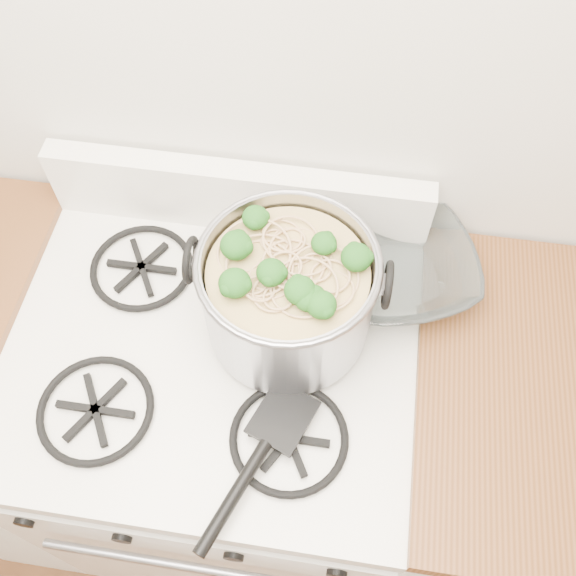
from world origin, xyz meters
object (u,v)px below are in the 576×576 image
(gas_range, at_px, (229,434))
(glass_bowl, at_px, (398,272))
(stock_pot, at_px, (288,294))
(spatula, at_px, (283,415))

(gas_range, relative_size, glass_bowl, 8.19)
(gas_range, bearing_deg, glass_bowl, 31.19)
(stock_pot, bearing_deg, spatula, -84.03)
(gas_range, distance_m, stock_pot, 0.61)
(gas_range, distance_m, glass_bowl, 0.63)
(spatula, bearing_deg, glass_bowl, 82.42)
(gas_range, bearing_deg, stock_pot, 27.26)
(gas_range, relative_size, spatula, 2.98)
(gas_range, xyz_separation_m, stock_pot, (0.14, 0.07, 0.59))
(stock_pot, relative_size, glass_bowl, 2.99)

